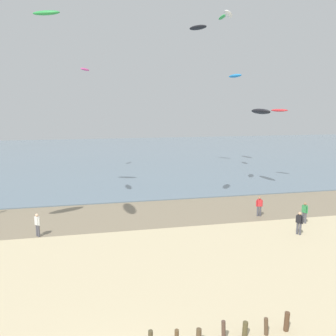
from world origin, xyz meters
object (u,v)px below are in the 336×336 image
object	(u,v)px
kite_aloft_7	(198,28)
kite_aloft_1	(261,111)
kite_aloft_5	(235,76)
kite_aloft_12	(222,17)
person_right_flank	(259,206)
kite_aloft_10	(85,69)
person_far_down_beach	(299,222)
kite_aloft_9	(228,14)
person_nearest_camera	(37,224)
kite_aloft_8	(279,110)
person_by_waterline	(305,212)
kite_aloft_0	(46,13)

from	to	relation	value
kite_aloft_7	kite_aloft_1	bearing A→B (deg)	160.32
kite_aloft_5	kite_aloft_12	bearing A→B (deg)	138.91
person_right_flank	kite_aloft_10	bearing A→B (deg)	123.10
person_right_flank	kite_aloft_1	bearing A→B (deg)	64.34
person_far_down_beach	kite_aloft_9	xyz separation A→B (m)	(-1.85, 10.40, 16.77)
kite_aloft_5	kite_aloft_7	xyz separation A→B (m)	(-7.13, -3.65, 5.88)
person_nearest_camera	kite_aloft_5	xyz separation A→B (m)	(25.56, 25.58, 13.01)
kite_aloft_1	kite_aloft_5	xyz separation A→B (m)	(3.43, 15.55, 5.18)
kite_aloft_1	kite_aloft_8	xyz separation A→B (m)	(3.87, 2.83, 0.09)
person_nearest_camera	kite_aloft_12	world-z (taller)	kite_aloft_12
kite_aloft_7	kite_aloft_8	distance (m)	16.11
person_by_waterline	kite_aloft_8	bearing A→B (deg)	68.98
person_right_flank	kite_aloft_1	size ratio (longest dim) A/B	0.51
kite_aloft_12	kite_aloft_9	bearing A→B (deg)	-12.93
kite_aloft_1	person_far_down_beach	bearing A→B (deg)	-21.07
kite_aloft_5	kite_aloft_12	distance (m)	12.83
person_right_flank	kite_aloft_1	xyz separation A→B (m)	(4.35, 9.05, 7.83)
kite_aloft_10	kite_aloft_12	size ratio (longest dim) A/B	0.87
kite_aloft_7	kite_aloft_9	bearing A→B (deg)	136.78
kite_aloft_0	kite_aloft_10	distance (m)	14.57
person_right_flank	kite_aloft_10	world-z (taller)	kite_aloft_10
kite_aloft_9	kite_aloft_10	world-z (taller)	kite_aloft_9
person_by_waterline	person_right_flank	distance (m)	3.63
kite_aloft_12	kite_aloft_7	bearing A→B (deg)	-164.78
person_right_flank	kite_aloft_10	distance (m)	29.58
kite_aloft_1	person_by_waterline	bearing A→B (deg)	-14.68
person_right_flank	kite_aloft_5	bearing A→B (deg)	72.44
kite_aloft_0	kite_aloft_10	size ratio (longest dim) A/B	1.35
kite_aloft_0	kite_aloft_10	bearing A→B (deg)	-80.09
kite_aloft_7	kite_aloft_12	xyz separation A→B (m)	(1.16, -6.10, -0.07)
person_far_down_beach	kite_aloft_0	size ratio (longest dim) A/B	0.66
person_nearest_camera	kite_aloft_7	xyz separation A→B (m)	(18.43, 21.93, 18.89)
kite_aloft_0	person_nearest_camera	bearing A→B (deg)	109.29
person_by_waterline	kite_aloft_1	world-z (taller)	kite_aloft_1
kite_aloft_9	kite_aloft_12	world-z (taller)	kite_aloft_12
kite_aloft_1	kite_aloft_10	bearing A→B (deg)	-131.53
kite_aloft_1	kite_aloft_9	bearing A→B (deg)	-65.58
kite_aloft_0	kite_aloft_1	world-z (taller)	kite_aloft_0
kite_aloft_9	kite_aloft_12	size ratio (longest dim) A/B	1.08
person_by_waterline	kite_aloft_7	xyz separation A→B (m)	(-2.07, 23.34, 18.89)
kite_aloft_1	kite_aloft_5	size ratio (longest dim) A/B	1.04
person_by_waterline	person_far_down_beach	distance (m)	2.89
person_right_flank	kite_aloft_7	xyz separation A→B (m)	(0.66, 20.94, 18.89)
kite_aloft_0	kite_aloft_9	distance (m)	16.55
person_nearest_camera	kite_aloft_9	world-z (taller)	kite_aloft_9
person_nearest_camera	kite_aloft_5	bearing A→B (deg)	45.03
person_right_flank	kite_aloft_7	bearing A→B (deg)	88.21
person_by_waterline	kite_aloft_7	bearing A→B (deg)	95.08
kite_aloft_1	kite_aloft_8	bearing A→B (deg)	119.59
person_nearest_camera	kite_aloft_1	xyz separation A→B (m)	(22.12, 10.04, 7.83)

